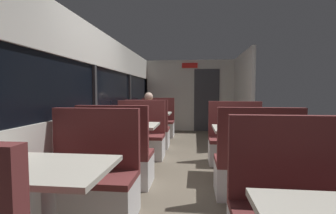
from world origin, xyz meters
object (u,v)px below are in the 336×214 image
at_px(dining_table_mid_window, 130,130).
at_px(dining_table_rear_aisle, 244,135).
at_px(dining_table_far_window, 153,116).
at_px(bench_far_window_facing_entry, 157,125).
at_px(seated_passenger, 149,124).
at_px(coffee_cup_secondary, 138,122).
at_px(bench_far_window_facing_end, 148,133).
at_px(bench_mid_window_facing_entry, 140,140).
at_px(coffee_cup_primary, 153,111).
at_px(bench_near_window_facing_entry, 90,184).
at_px(bench_mid_window_facing_end, 117,161).
at_px(bench_rear_aisle_facing_entry, 236,145).
at_px(dining_table_near_window, 48,179).
at_px(bench_rear_aisle_facing_end, 256,170).

relative_size(dining_table_mid_window, dining_table_rear_aisle, 1.00).
distance_m(dining_table_far_window, bench_far_window_facing_entry, 0.77).
xyz_separation_m(seated_passenger, coffee_cup_secondary, (0.15, -1.69, 0.25)).
xyz_separation_m(bench_far_window_facing_end, coffee_cup_secondary, (0.15, -1.62, 0.46)).
relative_size(bench_mid_window_facing_entry, coffee_cup_secondary, 12.22).
bearing_deg(dining_table_far_window, coffee_cup_primary, 90.10).
bearing_deg(bench_mid_window_facing_entry, dining_table_far_window, 90.00).
bearing_deg(bench_near_window_facing_entry, bench_mid_window_facing_end, 90.00).
xyz_separation_m(bench_near_window_facing_entry, bench_rear_aisle_facing_entry, (1.79, 2.04, 0.00)).
height_order(dining_table_near_window, dining_table_far_window, same).
height_order(bench_far_window_facing_entry, dining_table_rear_aisle, bench_far_window_facing_entry).
height_order(bench_near_window_facing_entry, bench_mid_window_facing_entry, same).
bearing_deg(bench_near_window_facing_entry, bench_far_window_facing_entry, 90.00).
relative_size(dining_table_far_window, bench_far_window_facing_entry, 0.82).
xyz_separation_m(bench_near_window_facing_entry, dining_table_rear_aisle, (1.79, 1.34, 0.31)).
bearing_deg(bench_rear_aisle_facing_end, bench_far_window_facing_entry, 115.03).
relative_size(dining_table_mid_window, coffee_cup_primary, 10.00).
xyz_separation_m(bench_near_window_facing_entry, bench_mid_window_facing_entry, (0.00, 2.24, 0.00)).
relative_size(seated_passenger, coffee_cup_secondary, 14.00).
relative_size(bench_mid_window_facing_end, bench_rear_aisle_facing_entry, 1.00).
height_order(dining_table_rear_aisle, coffee_cup_primary, coffee_cup_primary).
distance_m(bench_near_window_facing_entry, seated_passenger, 3.15).
distance_m(dining_table_mid_window, coffee_cup_primary, 2.28).
relative_size(dining_table_far_window, bench_rear_aisle_facing_end, 0.82).
distance_m(bench_mid_window_facing_end, bench_mid_window_facing_entry, 1.40).
height_order(bench_mid_window_facing_entry, bench_rear_aisle_facing_entry, same).
height_order(dining_table_far_window, seated_passenger, seated_passenger).
height_order(dining_table_mid_window, bench_rear_aisle_facing_end, bench_rear_aisle_facing_end).
relative_size(bench_mid_window_facing_end, bench_far_window_facing_end, 1.00).
distance_m(dining_table_rear_aisle, coffee_cup_primary, 3.06).
height_order(dining_table_far_window, bench_far_window_facing_entry, bench_far_window_facing_entry).
height_order(coffee_cup_primary, coffee_cup_secondary, same).
distance_m(bench_mid_window_facing_end, bench_far_window_facing_entry, 3.63).
xyz_separation_m(coffee_cup_primary, coffee_cup_secondary, (0.15, -2.37, 0.00)).
distance_m(bench_mid_window_facing_end, dining_table_far_window, 2.95).
xyz_separation_m(dining_table_near_window, bench_mid_window_facing_end, (0.00, 1.54, -0.31)).
height_order(dining_table_mid_window, dining_table_rear_aisle, same).
relative_size(dining_table_mid_window, bench_far_window_facing_entry, 0.82).
relative_size(dining_table_near_window, coffee_cup_secondary, 10.00).
bearing_deg(dining_table_rear_aisle, coffee_cup_primary, 125.83).
xyz_separation_m(bench_near_window_facing_entry, coffee_cup_primary, (-0.00, 3.82, 0.46)).
xyz_separation_m(dining_table_rear_aisle, coffee_cup_primary, (-1.79, 2.48, 0.15)).
relative_size(coffee_cup_primary, coffee_cup_secondary, 1.00).
xyz_separation_m(bench_far_window_facing_entry, seated_passenger, (0.00, -1.33, 0.21)).
relative_size(bench_far_window_facing_end, dining_table_rear_aisle, 1.22).
bearing_deg(seated_passenger, coffee_cup_primary, 90.01).
height_order(bench_rear_aisle_facing_entry, coffee_cup_primary, bench_rear_aisle_facing_entry).
bearing_deg(bench_mid_window_facing_end, bench_mid_window_facing_entry, 90.00).
bearing_deg(bench_rear_aisle_facing_end, coffee_cup_secondary, 153.59).
height_order(bench_mid_window_facing_entry, bench_far_window_facing_end, same).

